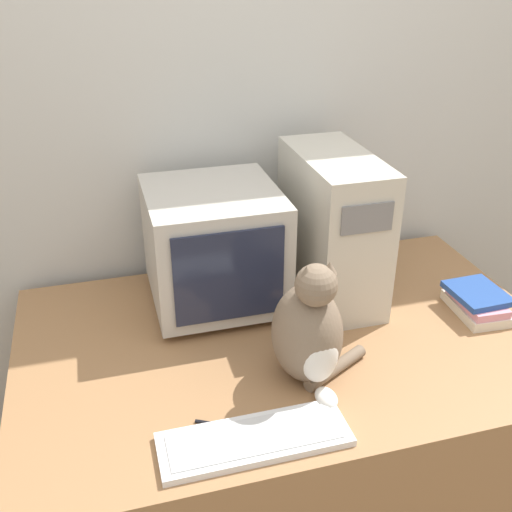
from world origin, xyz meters
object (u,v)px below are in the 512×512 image
Objects in this scene: computer_tower at (332,227)px; pen at (226,426)px; keyboard at (254,439)px; crt_monitor at (214,246)px; cat at (309,332)px; book_stack at (478,302)px.

pen is (-0.46, -0.52, -0.23)m from computer_tower.
crt_monitor is at bearing 85.85° from keyboard.
crt_monitor is at bearing 80.23° from pen.
computer_tower is 0.73m from pen.
crt_monitor is 0.47m from cat.
pen is (-0.86, -0.28, -0.03)m from book_stack.
pen is at bearing -131.85° from computer_tower.
keyboard is 3.16× the size of pen.
book_stack is 0.90m from pen.
computer_tower reaches higher than keyboard.
book_stack is at bearing -31.71° from computer_tower.
crt_monitor is 0.60m from pen.
cat is 1.64× the size of book_stack.
keyboard is (-0.41, -0.58, -0.22)m from computer_tower.
crt_monitor reaches higher than keyboard.
cat is (0.20, 0.18, 0.14)m from keyboard.
keyboard is at bearing -51.59° from pen.
crt_monitor is 0.90× the size of computer_tower.
computer_tower is 1.31× the size of cat.
book_stack is 1.54× the size of pen.
computer_tower reaches higher than crt_monitor.
crt_monitor is 0.83m from book_stack.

